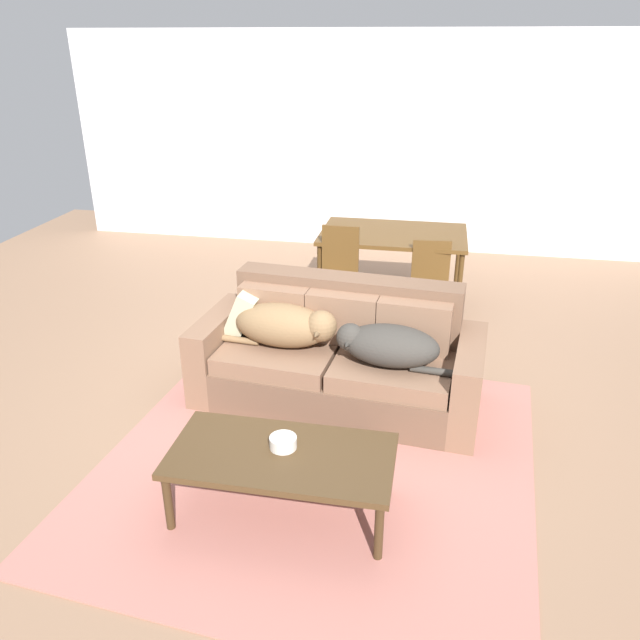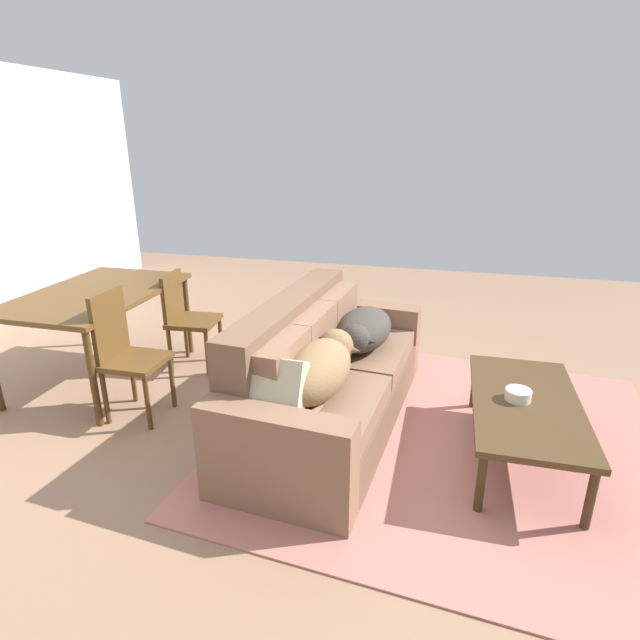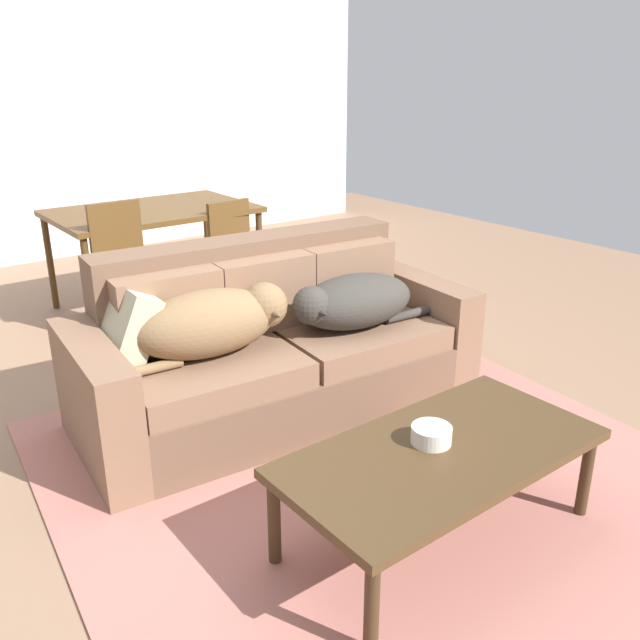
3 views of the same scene
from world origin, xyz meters
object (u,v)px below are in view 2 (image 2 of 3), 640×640
object	(u,v)px
dining_table	(96,299)
coffee_table	(526,406)
dining_chair_near_left	(125,350)
dog_on_left_cushion	(320,367)
couch	(324,378)
dog_on_right_cushion	(363,330)
throw_pillow_by_left_arm	(271,392)
bowl_on_coffee_table	(518,395)
dining_chair_near_right	(186,315)

from	to	relation	value
dining_table	coffee_table	bearing A→B (deg)	-96.02
coffee_table	dining_chair_near_left	size ratio (longest dim) A/B	1.36
dining_table	dining_chair_near_left	distance (m)	0.77
dog_on_left_cushion	couch	bearing A→B (deg)	15.63
dog_on_right_cushion	couch	bearing A→B (deg)	155.90
dog_on_left_cushion	dining_table	distance (m)	2.16
throw_pillow_by_left_arm	dining_chair_near_left	xyz separation A→B (m)	(0.53, 1.30, -0.11)
dining_chair_near_left	bowl_on_coffee_table	bearing A→B (deg)	-87.74
bowl_on_coffee_table	dining_chair_near_left	xyz separation A→B (m)	(-0.12, 2.70, 0.07)
dining_chair_near_right	dining_chair_near_left	bearing A→B (deg)	174.47
coffee_table	bowl_on_coffee_table	world-z (taller)	bowl_on_coffee_table
dog_on_left_cushion	coffee_table	xyz separation A→B (m)	(0.27, -1.26, -0.24)
dining_chair_near_right	dog_on_left_cushion	bearing A→B (deg)	-129.73
dog_on_left_cushion	dog_on_right_cushion	size ratio (longest dim) A/B	1.09
dining_table	couch	bearing A→B (deg)	-96.66
dining_chair_near_right	bowl_on_coffee_table	bearing A→B (deg)	-110.75
dog_on_left_cushion	dog_on_right_cushion	bearing A→B (deg)	-5.11
dog_on_left_cushion	throw_pillow_by_left_arm	world-z (taller)	throw_pillow_by_left_arm
couch	dog_on_left_cushion	world-z (taller)	couch
bowl_on_coffee_table	dining_table	bearing A→B (deg)	83.83
dog_on_right_cushion	dining_chair_near_left	bearing A→B (deg)	115.99
dining_chair_near_left	dining_table	bearing A→B (deg)	49.80
throw_pillow_by_left_arm	dining_chair_near_right	bearing A→B (deg)	42.54
bowl_on_coffee_table	dining_chair_near_left	size ratio (longest dim) A/B	0.17
couch	dog_on_left_cushion	distance (m)	0.48
dog_on_left_cushion	bowl_on_coffee_table	bearing A→B (deg)	-72.27
couch	bowl_on_coffee_table	distance (m)	1.29
couch	dog_on_right_cushion	xyz separation A→B (m)	(0.38, -0.21, 0.25)
dog_on_right_cushion	dining_table	distance (m)	2.21
dining_table	dining_chair_near_left	world-z (taller)	dining_chair_near_left
coffee_table	dining_table	distance (m)	3.36
couch	coffee_table	distance (m)	1.34
dining_table	dining_chair_near_left	size ratio (longest dim) A/B	1.54
couch	dog_on_left_cushion	bearing A→B (deg)	-164.37
couch	dining_chair_near_left	size ratio (longest dim) A/B	2.32
dog_on_left_cushion	dining_chair_near_right	world-z (taller)	dining_chair_near_right
throw_pillow_by_left_arm	bowl_on_coffee_table	size ratio (longest dim) A/B	2.39
dining_chair_near_right	throw_pillow_by_left_arm	bearing A→B (deg)	-142.43
couch	dining_table	world-z (taller)	couch
coffee_table	bowl_on_coffee_table	bearing A→B (deg)	93.02
couch	dining_chair_near_right	bearing A→B (deg)	70.84
throw_pillow_by_left_arm	dining_table	distance (m)	2.13
dog_on_right_cushion	coffee_table	distance (m)	1.25
dog_on_left_cushion	dining_table	size ratio (longest dim) A/B	0.63
bowl_on_coffee_table	dining_chair_near_right	distance (m)	2.80
coffee_table	bowl_on_coffee_table	size ratio (longest dim) A/B	8.12
throw_pillow_by_left_arm	dining_table	xyz separation A→B (m)	(1.00, 1.87, 0.09)
dog_on_right_cushion	dining_table	bearing A→B (deg)	98.96
bowl_on_coffee_table	dog_on_left_cushion	bearing A→B (deg)	102.50
couch	throw_pillow_by_left_arm	bearing A→B (deg)	176.56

